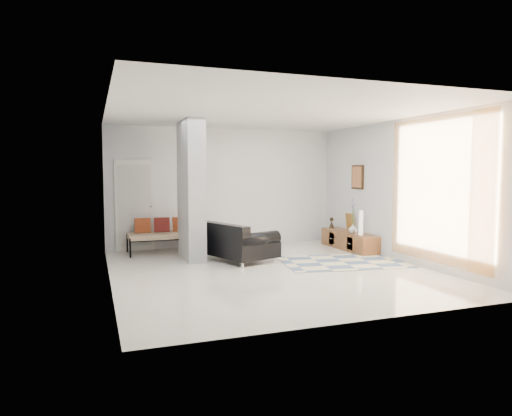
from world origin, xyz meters
name	(u,v)px	position (x,y,z in m)	size (l,w,h in m)	color
floor	(270,270)	(0.00, 0.00, 0.00)	(6.00, 6.00, 0.00)	white
ceiling	(271,113)	(0.00, 0.00, 2.80)	(6.00, 6.00, 0.00)	white
wall_back	(224,187)	(0.00, 3.00, 1.40)	(6.00, 6.00, 0.00)	silver
wall_front	(366,203)	(0.00, -3.00, 1.40)	(6.00, 6.00, 0.00)	silver
wall_left	(108,195)	(-2.75, 0.00, 1.40)	(6.00, 6.00, 0.00)	silver
wall_right	(400,190)	(2.75, 0.00, 1.40)	(6.00, 6.00, 0.00)	silver
partition_column	(191,190)	(-1.10, 1.60, 1.40)	(0.35, 1.20, 2.80)	#999DA0
hallway_door	(135,205)	(-2.10, 2.96, 1.02)	(0.85, 0.06, 2.04)	white
curtain	(438,190)	(2.67, -1.15, 1.45)	(2.55, 2.55, 0.00)	#F29C3F
wall_art	(358,177)	(2.72, 1.48, 1.65)	(0.04, 0.45, 0.55)	#301E0D
media_console	(349,240)	(2.52, 1.49, 0.20)	(0.45, 1.83, 0.80)	brown
loveseat	(234,242)	(-0.32, 1.18, 0.35)	(1.46, 1.87, 0.76)	silver
daybed	(169,234)	(-1.43, 2.47, 0.41)	(1.80, 0.78, 0.77)	black
area_rug	(343,262)	(1.60, 0.20, 0.01)	(2.36, 1.57, 0.01)	beige
cylinder_lamp	(361,223)	(2.50, 0.97, 0.67)	(0.10, 0.10, 0.53)	white
bronze_figurine	(332,223)	(2.47, 2.20, 0.53)	(0.13, 0.13, 0.26)	black
vase	(353,229)	(2.47, 1.25, 0.51)	(0.20, 0.20, 0.21)	white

